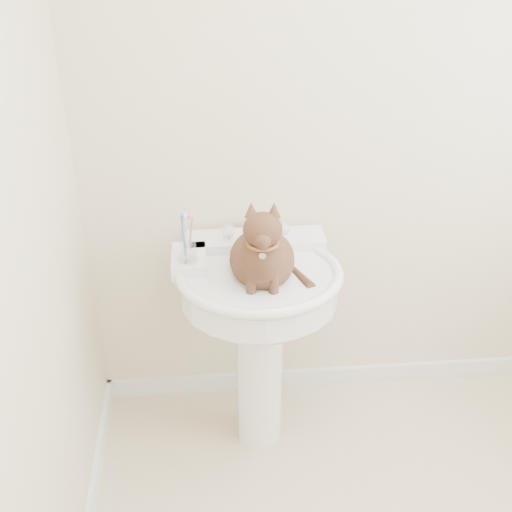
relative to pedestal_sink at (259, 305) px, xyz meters
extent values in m
cube|color=white|center=(0.45, 0.28, -0.62)|extent=(2.20, 0.02, 0.09)
cylinder|color=white|center=(0.00, -0.01, -0.34)|extent=(0.18, 0.18, 0.65)
cylinder|color=white|center=(0.00, -0.01, 0.08)|extent=(0.57, 0.57, 0.12)
ellipsoid|color=white|center=(0.00, -0.01, 0.02)|extent=(0.53, 0.46, 0.21)
torus|color=white|center=(0.00, -0.01, 0.14)|extent=(0.60, 0.60, 0.04)
cube|color=white|center=(0.00, 0.20, 0.15)|extent=(0.53, 0.14, 0.06)
cube|color=white|center=(-0.25, 0.08, 0.15)|extent=(0.12, 0.19, 0.06)
cylinder|color=silver|center=(0.00, 0.16, 0.20)|extent=(0.05, 0.05, 0.05)
cylinder|color=silver|center=(0.00, 0.11, 0.23)|extent=(0.04, 0.04, 0.14)
sphere|color=white|center=(-0.11, 0.18, 0.22)|extent=(0.06, 0.06, 0.06)
sphere|color=white|center=(0.11, 0.18, 0.22)|extent=(0.06, 0.06, 0.06)
cube|color=yellow|center=(0.03, 0.24, 0.20)|extent=(0.10, 0.07, 0.03)
cylinder|color=silver|center=(-0.25, 0.03, 0.19)|extent=(0.07, 0.07, 0.01)
cylinder|color=white|center=(-0.25, 0.03, 0.23)|extent=(0.06, 0.06, 0.09)
cylinder|color=#3E6BCB|center=(-0.26, 0.03, 0.28)|extent=(0.01, 0.01, 0.17)
cylinder|color=white|center=(-0.25, 0.03, 0.28)|extent=(0.01, 0.01, 0.17)
cylinder|color=#CE7981|center=(-0.24, 0.03, 0.28)|extent=(0.01, 0.01, 0.17)
ellipsoid|color=brown|center=(0.01, -0.02, 0.21)|extent=(0.23, 0.26, 0.21)
ellipsoid|color=brown|center=(0.01, -0.11, 0.27)|extent=(0.15, 0.14, 0.19)
ellipsoid|color=brown|center=(0.01, -0.14, 0.39)|extent=(0.13, 0.12, 0.12)
cone|color=brown|center=(-0.03, -0.12, 0.45)|extent=(0.05, 0.05, 0.05)
cone|color=brown|center=(0.04, -0.12, 0.45)|extent=(0.05, 0.05, 0.05)
cylinder|color=brown|center=(0.13, 0.00, 0.14)|extent=(0.03, 0.03, 0.24)
torus|color=brown|center=(0.01, -0.13, 0.34)|extent=(0.11, 0.11, 0.01)
camera|label=1|loc=(-0.18, -1.94, 1.36)|focal=45.00mm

